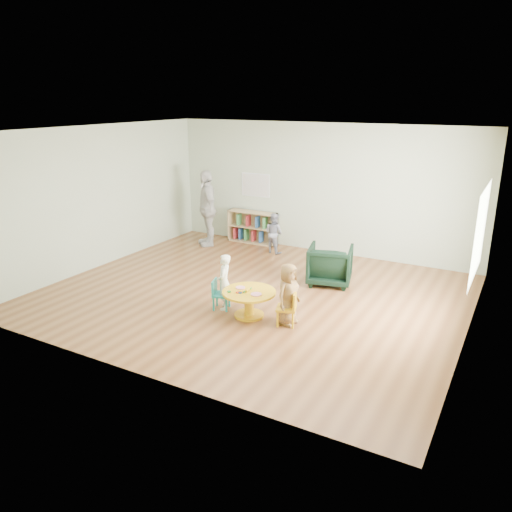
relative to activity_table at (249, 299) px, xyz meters
The scene contains 11 objects.
room 1.84m from the activity_table, 114.97° to the left, with size 7.10×7.00×2.80m.
activity_table is the anchor object (origin of this frame).
kid_chair_left 0.57m from the activity_table, behind, with size 0.34×0.34×0.50m.
kid_chair_right 0.68m from the activity_table, ahead, with size 0.36×0.36×0.54m.
bookshelf 4.20m from the activity_table, 118.62° to the left, with size 1.20×0.30×0.75m.
alphabet_poster 4.43m from the activity_table, 117.67° to the left, with size 0.74×0.01×0.54m.
armchair 2.07m from the activity_table, 73.59° to the left, with size 0.77×0.79×0.72m, color black.
child_left 0.53m from the activity_table, behind, with size 0.34×0.22×0.92m, color white.
child_right 0.67m from the activity_table, ahead, with size 0.47×0.30×0.96m, color gold.
toddler 3.41m from the activity_table, 110.52° to the left, with size 0.44×0.34×0.90m, color #192240.
adult_caretaker 4.15m from the activity_table, 133.28° to the left, with size 1.02×0.43×1.75m, color beige.
Camera 1 is at (4.00, -7.10, 3.32)m, focal length 35.00 mm.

